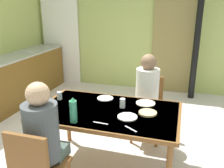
# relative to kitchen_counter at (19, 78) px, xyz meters

# --- Properties ---
(ground_plane) EXTENTS (7.28, 7.28, 0.00)m
(ground_plane) POSITION_rel_kitchen_counter_xyz_m (1.91, -1.38, -0.45)
(ground_plane) COLOR silver
(wall_back) EXTENTS (4.69, 0.10, 2.78)m
(wall_back) POSITION_rel_kitchen_counter_xyz_m (1.91, 1.42, 0.94)
(wall_back) COLOR #A7B461
(wall_back) RESTS_ON ground_plane
(door_wooden) EXTENTS (0.80, 0.05, 2.00)m
(door_wooden) POSITION_rel_kitchen_counter_xyz_m (2.77, 1.34, 0.55)
(door_wooden) COLOR olive
(door_wooden) RESTS_ON ground_plane
(stove_pipe_column) EXTENTS (0.12, 0.12, 2.78)m
(stove_pipe_column) POSITION_rel_kitchen_counter_xyz_m (3.24, 1.07, 0.94)
(stove_pipe_column) COLOR black
(stove_pipe_column) RESTS_ON ground_plane
(curtain_panel) EXTENTS (0.90, 0.03, 2.33)m
(curtain_panel) POSITION_rel_kitchen_counter_xyz_m (0.24, 1.32, 0.71)
(curtain_panel) COLOR white
(curtain_panel) RESTS_ON ground_plane
(kitchen_counter) EXTENTS (0.61, 2.48, 0.91)m
(kitchen_counter) POSITION_rel_kitchen_counter_xyz_m (0.00, 0.00, 0.00)
(kitchen_counter) COLOR brown
(kitchen_counter) RESTS_ON ground_plane
(dining_table) EXTENTS (1.53, 0.93, 0.72)m
(dining_table) POSITION_rel_kitchen_counter_xyz_m (2.29, -1.51, 0.21)
(dining_table) COLOR brown
(dining_table) RESTS_ON ground_plane
(chair_near_diner) EXTENTS (0.40, 0.40, 0.87)m
(chair_near_diner) POSITION_rel_kitchen_counter_xyz_m (1.92, -2.33, 0.05)
(chair_near_diner) COLOR brown
(chair_near_diner) RESTS_ON ground_plane
(chair_far_diner) EXTENTS (0.40, 0.40, 0.87)m
(chair_far_diner) POSITION_rel_kitchen_counter_xyz_m (2.61, -0.70, 0.05)
(chair_far_diner) COLOR brown
(chair_far_diner) RESTS_ON ground_plane
(person_near_diner) EXTENTS (0.30, 0.37, 0.77)m
(person_near_diner) POSITION_rel_kitchen_counter_xyz_m (1.92, -2.19, 0.33)
(person_near_diner) COLOR #485B55
(person_near_diner) RESTS_ON ground_plane
(person_far_diner) EXTENTS (0.30, 0.37, 0.77)m
(person_far_diner) POSITION_rel_kitchen_counter_xyz_m (2.61, -0.83, 0.33)
(person_far_diner) COLOR silver
(person_far_diner) RESTS_ON ground_plane
(water_bottle_green_near) EXTENTS (0.07, 0.07, 0.26)m
(water_bottle_green_near) POSITION_rel_kitchen_counter_xyz_m (2.06, -1.87, 0.39)
(water_bottle_green_near) COLOR #379371
(water_bottle_green_near) RESTS_ON dining_table
(dinner_plate_near_left) EXTENTS (0.20, 0.20, 0.01)m
(dinner_plate_near_left) POSITION_rel_kitchen_counter_xyz_m (2.53, -1.62, 0.28)
(dinner_plate_near_left) COLOR white
(dinner_plate_near_left) RESTS_ON dining_table
(dinner_plate_near_right) EXTENTS (0.22, 0.22, 0.01)m
(dinner_plate_near_right) POSITION_rel_kitchen_counter_xyz_m (2.65, -1.22, 0.28)
(dinner_plate_near_right) COLOR white
(dinner_plate_near_right) RESTS_ON dining_table
(dinner_plate_far_center) EXTENTS (0.19, 0.19, 0.01)m
(dinner_plate_far_center) POSITION_rel_kitchen_counter_xyz_m (2.16, -1.21, 0.28)
(dinner_plate_far_center) COLOR white
(dinner_plate_far_center) RESTS_ON dining_table
(drinking_glass_by_near_diner) EXTENTS (0.06, 0.06, 0.11)m
(drinking_glass_by_near_diner) POSITION_rel_kitchen_counter_xyz_m (2.42, -1.40, 0.32)
(drinking_glass_by_near_diner) COLOR silver
(drinking_glass_by_near_diner) RESTS_ON dining_table
(drinking_glass_by_far_diner) EXTENTS (0.06, 0.06, 0.09)m
(drinking_glass_by_far_diner) POSITION_rel_kitchen_counter_xyz_m (1.64, -1.38, 0.32)
(drinking_glass_by_far_diner) COLOR silver
(drinking_glass_by_far_diner) RESTS_ON dining_table
(bread_plate_sliced) EXTENTS (0.19, 0.19, 0.02)m
(bread_plate_sliced) POSITION_rel_kitchen_counter_xyz_m (2.72, -1.48, 0.28)
(bread_plate_sliced) COLOR #DBB77A
(bread_plate_sliced) RESTS_ON dining_table
(cutlery_knife_near) EXTENTS (0.15, 0.02, 0.00)m
(cutlery_knife_near) POSITION_rel_kitchen_counter_xyz_m (2.31, -1.82, 0.27)
(cutlery_knife_near) COLOR silver
(cutlery_knife_near) RESTS_ON dining_table
(cutlery_fork_near) EXTENTS (0.13, 0.10, 0.00)m
(cutlery_fork_near) POSITION_rel_kitchen_counter_xyz_m (2.62, -1.85, 0.27)
(cutlery_fork_near) COLOR silver
(cutlery_fork_near) RESTS_ON dining_table
(cutlery_knife_far) EXTENTS (0.12, 0.11, 0.00)m
(cutlery_knife_far) POSITION_rel_kitchen_counter_xyz_m (1.65, -1.60, 0.27)
(cutlery_knife_far) COLOR silver
(cutlery_knife_far) RESTS_ON dining_table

